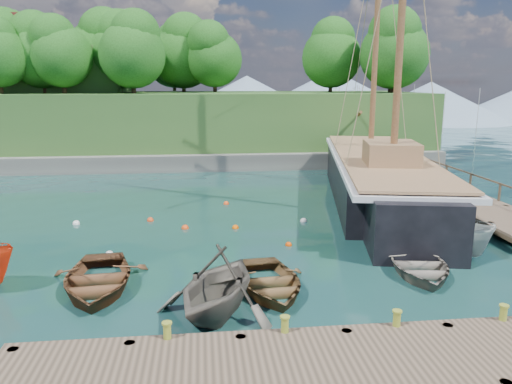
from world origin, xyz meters
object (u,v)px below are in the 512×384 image
at_px(rowboat_1, 218,314).
at_px(cabin_boat_white, 448,249).
at_px(rowboat_3, 418,273).
at_px(rowboat_0, 97,289).
at_px(rowboat_2, 270,291).
at_px(schooner, 379,181).

bearing_deg(rowboat_1, cabin_boat_white, 51.85).
bearing_deg(rowboat_1, rowboat_3, 43.51).
xyz_separation_m(rowboat_0, rowboat_2, (5.85, -0.75, 0.00)).
height_order(rowboat_2, cabin_boat_white, cabin_boat_white).
height_order(rowboat_1, schooner, schooner).
bearing_deg(rowboat_2, rowboat_1, -143.56).
relative_size(rowboat_2, schooner, 0.15).
bearing_deg(rowboat_3, cabin_boat_white, 54.98).
height_order(rowboat_2, rowboat_3, same).
distance_m(rowboat_0, rowboat_3, 11.53).
xyz_separation_m(rowboat_1, rowboat_2, (1.83, 1.58, 0.00)).
bearing_deg(cabin_boat_white, schooner, 71.14).
xyz_separation_m(rowboat_0, cabin_boat_white, (13.99, 2.74, 0.00)).
height_order(rowboat_0, cabin_boat_white, cabin_boat_white).
distance_m(rowboat_2, schooner, 14.96).
relative_size(rowboat_1, cabin_boat_white, 0.97).
bearing_deg(rowboat_2, rowboat_0, 168.30).
distance_m(rowboat_3, cabin_boat_white, 3.54).
xyz_separation_m(cabin_boat_white, schooner, (0.11, 8.93, 1.18)).
distance_m(rowboat_0, cabin_boat_white, 14.25).
relative_size(rowboat_0, rowboat_3, 1.12).
bearing_deg(schooner, cabin_boat_white, -79.30).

